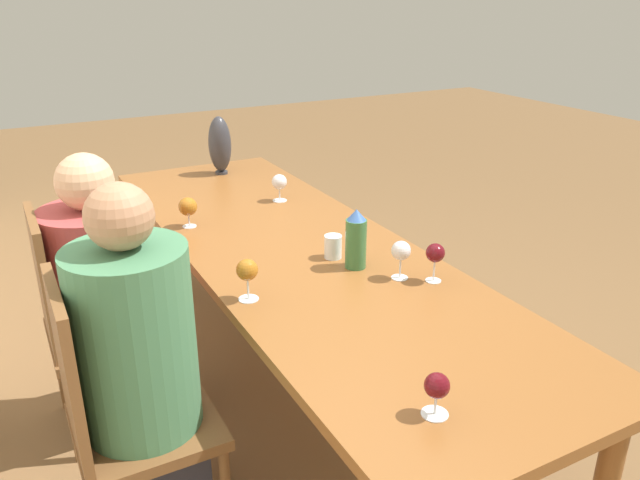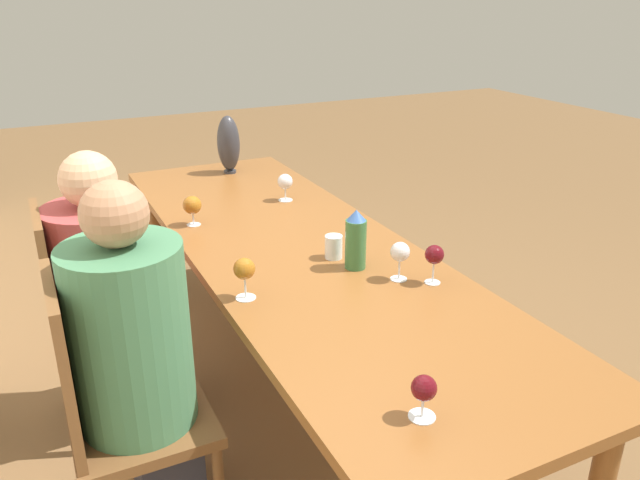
% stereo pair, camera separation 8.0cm
% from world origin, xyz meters
% --- Properties ---
extents(ground_plane, '(14.00, 14.00, 0.00)m').
position_xyz_m(ground_plane, '(0.00, 0.00, 0.00)').
color(ground_plane, brown).
extents(dining_table, '(2.80, 0.88, 0.75)m').
position_xyz_m(dining_table, '(0.00, 0.00, 0.68)').
color(dining_table, brown).
rests_on(dining_table, ground_plane).
extents(water_bottle, '(0.08, 0.08, 0.23)m').
position_xyz_m(water_bottle, '(-0.29, -0.11, 0.86)').
color(water_bottle, '#336638').
rests_on(water_bottle, dining_table).
extents(water_tumbler, '(0.07, 0.07, 0.09)m').
position_xyz_m(water_tumbler, '(-0.17, -0.07, 0.79)').
color(water_tumbler, silver).
rests_on(water_tumbler, dining_table).
extents(vase, '(0.13, 0.13, 0.33)m').
position_xyz_m(vase, '(1.16, -0.09, 0.92)').
color(vase, '#2D2D33').
rests_on(vase, dining_table).
extents(wine_glass_0, '(0.08, 0.08, 0.15)m').
position_xyz_m(wine_glass_0, '(-0.35, 0.35, 0.85)').
color(wine_glass_0, silver).
rests_on(wine_glass_0, dining_table).
extents(wine_glass_1, '(0.07, 0.07, 0.15)m').
position_xyz_m(wine_glass_1, '(-0.45, -0.20, 0.85)').
color(wine_glass_1, silver).
rests_on(wine_glass_1, dining_table).
extents(wine_glass_2, '(0.08, 0.08, 0.14)m').
position_xyz_m(wine_glass_2, '(0.57, -0.18, 0.84)').
color(wine_glass_2, silver).
rests_on(wine_glass_2, dining_table).
extents(wine_glass_3, '(0.07, 0.07, 0.12)m').
position_xyz_m(wine_glass_3, '(-1.14, 0.18, 0.83)').
color(wine_glass_3, silver).
rests_on(wine_glass_3, dining_table).
extents(wine_glass_4, '(0.08, 0.08, 0.14)m').
position_xyz_m(wine_glass_4, '(0.43, 0.32, 0.84)').
color(wine_glass_4, silver).
rests_on(wine_glass_4, dining_table).
extents(wine_glass_5, '(0.07, 0.07, 0.15)m').
position_xyz_m(wine_glass_5, '(-0.53, -0.29, 0.85)').
color(wine_glass_5, silver).
rests_on(wine_glass_5, dining_table).
extents(chair_near, '(0.44, 0.44, 0.97)m').
position_xyz_m(chair_near, '(-0.43, 0.83, 0.50)').
color(chair_near, brown).
rests_on(chair_near, ground_plane).
extents(chair_far, '(0.44, 0.44, 0.97)m').
position_xyz_m(chair_far, '(0.23, 0.83, 0.50)').
color(chair_far, brown).
rests_on(chair_far, ground_plane).
extents(person_near, '(0.36, 0.36, 1.24)m').
position_xyz_m(person_near, '(-0.43, 0.74, 0.66)').
color(person_near, '#2D2D38').
rests_on(person_near, ground_plane).
extents(person_far, '(0.40, 0.40, 1.18)m').
position_xyz_m(person_far, '(0.23, 0.74, 0.62)').
color(person_far, '#2D2D38').
rests_on(person_far, ground_plane).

